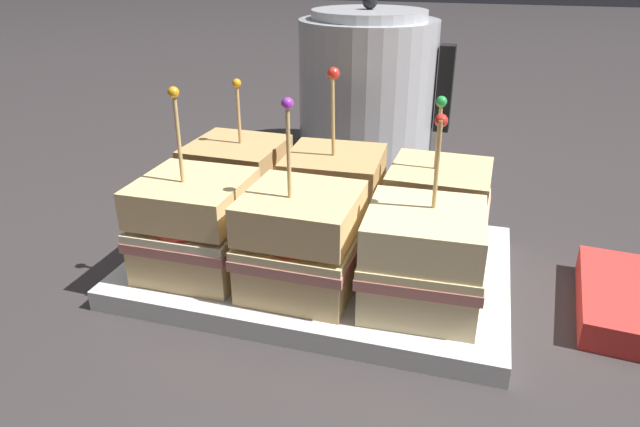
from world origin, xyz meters
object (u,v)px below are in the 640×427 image
object	(u,v)px
sandwich_front_center	(303,242)
sandwich_back_left	(238,183)
sandwich_front_right	(423,259)
sandwich_front_left	(195,226)
serving_platter	(320,265)
sandwich_back_center	(332,195)
kettle_steel	(367,88)
sandwich_back_right	(437,208)

from	to	relation	value
sandwich_front_center	sandwich_back_left	xyz separation A→B (m)	(-0.10, 0.10, -0.00)
sandwich_front_right	sandwich_front_center	bearing A→B (deg)	-177.88
sandwich_front_left	sandwich_front_right	world-z (taller)	sandwich_front_left
serving_platter	sandwich_back_center	bearing A→B (deg)	92.67
sandwich_back_left	kettle_steel	bearing A→B (deg)	76.43
sandwich_front_right	kettle_steel	bearing A→B (deg)	108.28
sandwich_front_left	kettle_steel	bearing A→B (deg)	80.55
sandwich_back_center	sandwich_back_right	bearing A→B (deg)	1.60
serving_platter	sandwich_back_left	size ratio (longest dim) A/B	2.28
sandwich_front_left	sandwich_back_right	world-z (taller)	sandwich_front_left
sandwich_front_center	sandwich_back_right	world-z (taller)	sandwich_front_center
sandwich_front_right	kettle_steel	xyz separation A→B (m)	(-0.13, 0.39, 0.04)
sandwich_front_right	sandwich_back_right	distance (m)	0.10
serving_platter	sandwich_back_center	world-z (taller)	sandwich_back_center
sandwich_back_right	serving_platter	bearing A→B (deg)	-153.26
serving_platter	kettle_steel	distance (m)	0.35
sandwich_front_left	kettle_steel	world-z (taller)	kettle_steel
sandwich_back_left	sandwich_back_right	size ratio (longest dim) A/B	1.01
sandwich_front_left	sandwich_back_left	size ratio (longest dim) A/B	1.10
sandwich_back_left	sandwich_front_right	bearing A→B (deg)	-26.58
serving_platter	sandwich_back_right	world-z (taller)	sandwich_back_right
serving_platter	sandwich_front_left	bearing A→B (deg)	-152.63
serving_platter	sandwich_back_right	size ratio (longest dim) A/B	2.31
sandwich_back_right	sandwich_back_left	bearing A→B (deg)	179.72
sandwich_front_center	sandwich_front_right	distance (m)	0.10
sandwich_back_right	sandwich_front_right	bearing A→B (deg)	-90.61
sandwich_front_right	sandwich_back_center	bearing A→B (deg)	136.07
sandwich_front_left	sandwich_front_center	distance (m)	0.10
sandwich_front_left	sandwich_back_center	world-z (taller)	sandwich_back_center
sandwich_front_left	sandwich_front_center	size ratio (longest dim) A/B	1.00
sandwich_back_right	sandwich_back_center	bearing A→B (deg)	-178.40
sandwich_back_center	kettle_steel	distance (m)	0.30
kettle_steel	sandwich_front_right	bearing A→B (deg)	-71.72
sandwich_front_left	sandwich_front_right	xyz separation A→B (m)	(0.19, 0.00, -0.00)
sandwich_front_center	kettle_steel	size ratio (longest dim) A/B	0.73
sandwich_front_center	sandwich_back_left	distance (m)	0.15
kettle_steel	serving_platter	bearing A→B (deg)	-84.71
serving_platter	sandwich_back_left	xyz separation A→B (m)	(-0.10, 0.05, 0.05)
sandwich_front_right	sandwich_back_left	bearing A→B (deg)	153.42
sandwich_front_left	sandwich_back_left	bearing A→B (deg)	92.89
sandwich_front_left	sandwich_front_center	world-z (taller)	same
sandwich_back_center	sandwich_back_right	distance (m)	0.10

